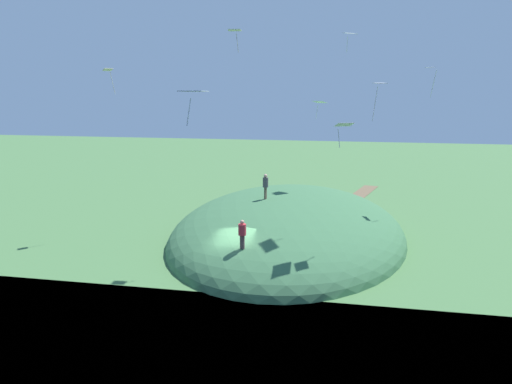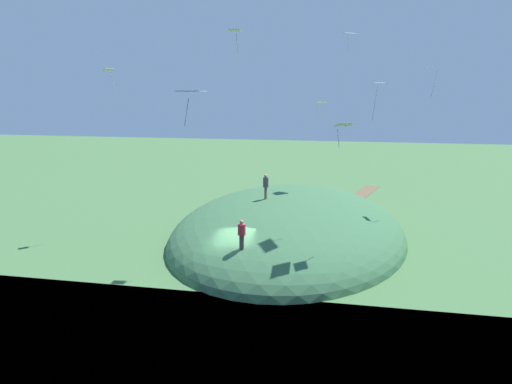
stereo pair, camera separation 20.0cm
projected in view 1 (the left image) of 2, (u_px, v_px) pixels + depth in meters
The scene contains 13 objects.
ground_plane at pixel (234, 272), 29.52m from camera, with size 160.00×160.00×0.00m, color #45703F.
grass_hill at pixel (288, 235), 37.02m from camera, with size 25.01×17.27×6.27m, color #3C6C44.
dirt_path at pixel (354, 199), 49.10m from camera, with size 15.68×1.58×0.04m, color brown.
person_watching_kites at pixel (265, 183), 35.06m from camera, with size 0.50×0.50×1.83m.
person_on_hilltop at pixel (242, 231), 27.48m from camera, with size 0.51×0.51×1.68m.
kite_0 at pixel (235, 31), 28.98m from camera, with size 0.62×0.83×1.33m.
kite_2 at pixel (193, 92), 18.15m from camera, with size 0.83×1.09×1.31m.
kite_3 at pixel (379, 87), 27.07m from camera, with size 0.83×0.89×2.13m.
kite_4 at pixel (344, 125), 26.58m from camera, with size 0.99×1.14×1.38m.
kite_6 at pixel (109, 72), 34.91m from camera, with size 0.79×0.76×1.83m.
kite_7 at pixel (431, 71), 33.81m from camera, with size 0.77×0.78×2.08m.
kite_10 at pixel (320, 103), 37.71m from camera, with size 1.19×1.26×1.42m.
kite_12 at pixel (350, 34), 37.83m from camera, with size 1.15×1.19×1.52m.
Camera 1 is at (-27.14, -6.67, 10.75)m, focal length 34.18 mm.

